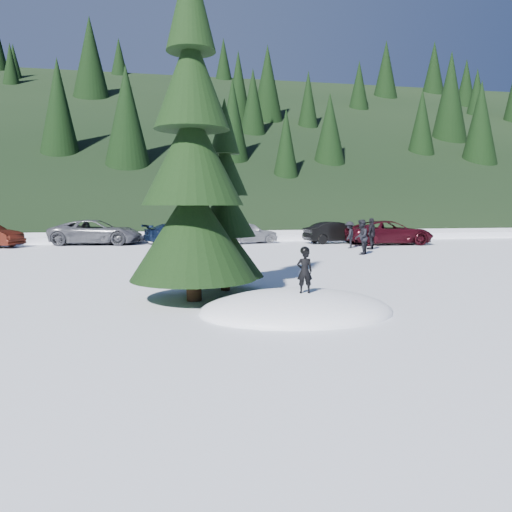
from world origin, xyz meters
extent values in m
plane|color=white|center=(0.00, 0.00, 0.00)|extent=(200.00, 200.00, 0.00)
ellipsoid|color=white|center=(0.00, 0.00, 0.00)|extent=(4.48, 3.52, 0.96)
cylinder|color=black|center=(-2.20, 1.80, 0.70)|extent=(0.38, 0.38, 1.40)
cone|color=black|center=(-2.20, 1.80, 1.79)|extent=(3.20, 3.20, 2.46)
cone|color=black|center=(-2.20, 1.80, 3.65)|extent=(2.54, 2.54, 2.46)
cone|color=black|center=(-2.20, 1.80, 5.51)|extent=(1.88, 1.88, 2.46)
cylinder|color=black|center=(-1.20, 3.20, 0.50)|extent=(0.26, 0.26, 1.00)
cone|color=black|center=(-1.20, 3.20, 1.16)|extent=(2.20, 2.20, 1.52)
cone|color=black|center=(-1.20, 3.20, 2.31)|extent=(1.75, 1.75, 1.52)
cone|color=black|center=(-1.20, 3.20, 3.46)|extent=(1.29, 1.29, 1.52)
cone|color=black|center=(-1.20, 3.20, 4.61)|extent=(0.84, 0.84, 1.52)
imported|color=black|center=(0.10, -0.27, 0.96)|extent=(0.38, 0.27, 0.97)
imported|color=black|center=(6.79, 12.22, 0.87)|extent=(1.01, 1.06, 1.73)
imported|color=black|center=(8.48, 14.76, 0.87)|extent=(0.99, 1.04, 1.74)
imported|color=black|center=(7.61, 15.77, 0.76)|extent=(1.01, 1.13, 1.52)
imported|color=#54555D|center=(-6.75, 21.33, 0.77)|extent=(5.85, 3.36, 1.54)
imported|color=black|center=(-1.73, 21.33, 0.64)|extent=(4.73, 3.10, 1.27)
imported|color=gray|center=(2.50, 20.37, 0.69)|extent=(4.38, 2.85, 1.39)
imported|color=black|center=(8.18, 19.41, 0.69)|extent=(4.29, 1.86, 1.37)
imported|color=black|center=(11.02, 17.78, 0.74)|extent=(5.44, 2.71, 1.48)
camera|label=1|loc=(-3.11, -10.81, 2.42)|focal=35.00mm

